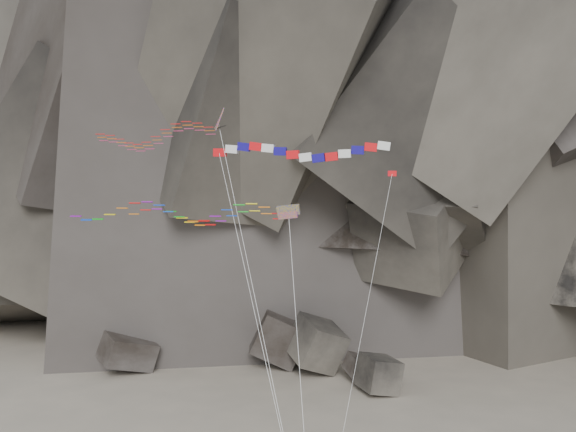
% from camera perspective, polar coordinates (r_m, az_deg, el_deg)
% --- Properties ---
extents(headland, '(110.00, 70.00, 84.00)m').
position_cam_1_polar(headland, '(113.23, 6.68, 13.42)').
color(headland, '#544E45').
rests_on(headland, ground).
extents(boulder_field, '(71.15, 16.96, 8.78)m').
position_cam_1_polar(boulder_field, '(77.79, 13.05, -11.54)').
color(boulder_field, '#47423F').
rests_on(boulder_field, ground).
extents(delta_kite, '(17.17, 10.49, 25.12)m').
position_cam_1_polar(delta_kite, '(48.64, -10.86, 6.26)').
color(delta_kite, red).
rests_on(delta_kite, ground).
extents(banner_kite, '(11.33, 10.66, 22.83)m').
position_cam_1_polar(banner_kite, '(45.74, 0.93, 5.03)').
color(banner_kite, red).
rests_on(banner_kite, ground).
extents(parafoil_kite, '(16.78, 7.56, 19.09)m').
position_cam_1_polar(parafoil_kite, '(44.67, -9.13, 0.32)').
color(parafoil_kite, gold).
rests_on(parafoil_kite, ground).
extents(pennant_kite, '(3.53, 8.89, 20.97)m').
position_cam_1_polar(pennant_kite, '(42.17, 6.87, -3.72)').
color(pennant_kite, red).
rests_on(pennant_kite, ground).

